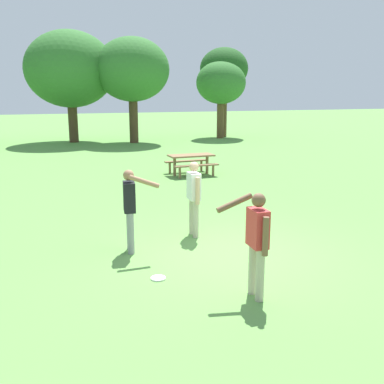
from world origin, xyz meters
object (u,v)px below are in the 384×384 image
(person_catcher, at_px, (257,238))
(tree_broad_center, at_px, (70,69))
(person_thrower, at_px, (194,194))
(picnic_table_near, at_px, (191,160))
(tree_far_right, at_px, (132,70))
(tree_slender_mid, at_px, (221,83))
(frisbee, at_px, (158,278))
(person_bystander, at_px, (130,204))
(tree_back_left, at_px, (224,70))

(person_catcher, bearing_deg, tree_broad_center, 91.46)
(person_thrower, height_order, picnic_table_near, person_thrower)
(tree_far_right, bearing_deg, tree_slender_mid, 6.92)
(frisbee, xyz_separation_m, picnic_table_near, (3.78, 8.90, 0.55))
(tree_broad_center, distance_m, tree_far_right, 3.84)
(person_bystander, height_order, picnic_table_near, person_bystander)
(picnic_table_near, bearing_deg, person_thrower, -109.25)
(person_bystander, relative_size, frisbee, 6.41)
(person_thrower, distance_m, tree_far_right, 19.00)
(person_catcher, bearing_deg, frisbee, 136.50)
(frisbee, height_order, tree_far_right, tree_far_right)
(person_catcher, distance_m, tree_slender_mid, 24.28)
(person_thrower, distance_m, frisbee, 2.57)
(person_catcher, bearing_deg, tree_back_left, 67.36)
(tree_broad_center, distance_m, tree_slender_mid, 9.75)
(tree_back_left, bearing_deg, person_bystander, -118.18)
(picnic_table_near, height_order, tree_far_right, tree_far_right)
(person_thrower, relative_size, person_bystander, 1.00)
(person_catcher, height_order, frisbee, person_catcher)
(tree_back_left, bearing_deg, person_catcher, -112.64)
(tree_slender_mid, bearing_deg, tree_back_left, 56.18)
(person_thrower, xyz_separation_m, person_bystander, (-1.50, -0.50, 0.02))
(person_bystander, distance_m, tree_back_left, 23.69)
(tree_back_left, bearing_deg, person_thrower, -115.40)
(person_catcher, bearing_deg, tree_slender_mid, 67.86)
(picnic_table_near, distance_m, tree_far_right, 12.17)
(tree_slender_mid, distance_m, tree_back_left, 1.44)
(person_bystander, height_order, tree_back_left, tree_back_left)
(frisbee, bearing_deg, person_catcher, -43.50)
(tree_broad_center, relative_size, tree_back_left, 1.11)
(tree_far_right, distance_m, tree_back_left, 6.98)
(person_thrower, xyz_separation_m, tree_broad_center, (-0.73, 20.03, 3.48))
(person_catcher, xyz_separation_m, frisbee, (-1.22, 1.15, -0.95))
(tree_slender_mid, height_order, tree_back_left, tree_back_left)
(person_catcher, distance_m, frisbee, 1.93)
(tree_back_left, bearing_deg, frisbee, -116.29)
(person_thrower, height_order, tree_broad_center, tree_broad_center)
(person_thrower, relative_size, tree_far_right, 0.26)
(frisbee, bearing_deg, person_thrower, 55.38)
(person_bystander, bearing_deg, tree_slender_mid, 62.09)
(person_bystander, distance_m, frisbee, 1.75)
(picnic_table_near, xyz_separation_m, tree_slender_mid, (6.53, 12.29, 3.09))
(person_thrower, bearing_deg, tree_slender_mid, 65.03)
(person_thrower, height_order, frisbee, person_thrower)
(tree_back_left, bearing_deg, tree_slender_mid, -123.82)
(picnic_table_near, xyz_separation_m, tree_back_left, (7.14, 13.20, 4.03))
(tree_far_right, height_order, tree_slender_mid, tree_far_right)
(person_thrower, distance_m, tree_back_left, 22.59)
(person_catcher, relative_size, tree_broad_center, 0.24)
(tree_broad_center, height_order, tree_back_left, tree_broad_center)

